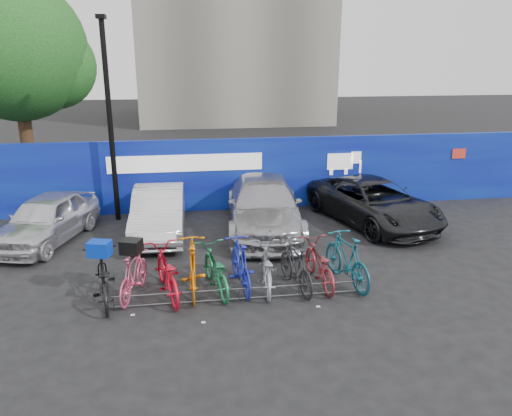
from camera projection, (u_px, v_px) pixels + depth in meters
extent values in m
plane|color=black|center=(236.00, 288.00, 11.22)|extent=(100.00, 100.00, 0.00)
cube|color=#0D0A8D|center=(217.00, 175.00, 16.53)|extent=(22.00, 0.15, 2.40)
cube|color=white|center=(186.00, 163.00, 16.17)|extent=(5.00, 0.02, 0.55)
cube|color=white|center=(340.00, 161.00, 16.91)|extent=(1.20, 0.02, 0.90)
cube|color=red|center=(459.00, 154.00, 17.46)|extent=(0.50, 0.02, 0.35)
cylinder|color=#382314|center=(27.00, 137.00, 19.11)|extent=(0.50, 0.50, 4.00)
sphere|color=#154616|center=(15.00, 49.00, 18.17)|extent=(5.20, 5.20, 5.20)
sphere|color=#154616|center=(53.00, 66.00, 18.79)|extent=(3.20, 3.20, 3.20)
cylinder|color=black|center=(110.00, 125.00, 14.99)|extent=(0.16, 0.16, 6.00)
cube|color=black|center=(101.00, 17.00, 14.09)|extent=(0.25, 0.50, 0.12)
cylinder|color=#595B60|center=(239.00, 289.00, 10.57)|extent=(5.60, 0.03, 0.03)
cylinder|color=#595B60|center=(239.00, 299.00, 10.64)|extent=(5.60, 0.03, 0.03)
cylinder|color=#595B60|center=(114.00, 303.00, 10.25)|extent=(0.03, 0.03, 0.28)
cylinder|color=#595B60|center=(178.00, 299.00, 10.43)|extent=(0.03, 0.03, 0.28)
cylinder|color=#595B60|center=(239.00, 295.00, 10.61)|extent=(0.03, 0.03, 0.28)
cylinder|color=#595B60|center=(299.00, 291.00, 10.79)|extent=(0.03, 0.03, 0.28)
cylinder|color=#595B60|center=(357.00, 287.00, 10.97)|extent=(0.03, 0.03, 0.28)
imported|color=silver|center=(46.00, 219.00, 13.82)|extent=(2.69, 4.22, 1.34)
imported|color=silver|center=(159.00, 212.00, 14.42)|extent=(1.50, 4.12, 1.35)
imported|color=#A0A0A5|center=(264.00, 205.00, 14.76)|extent=(2.60, 5.37, 1.51)
imported|color=black|center=(374.00, 202.00, 15.35)|extent=(3.50, 5.32, 1.36)
imported|color=black|center=(103.00, 279.00, 10.47)|extent=(1.07, 2.10, 1.05)
imported|color=#D84972|center=(134.00, 275.00, 10.70)|extent=(0.89, 1.76, 1.02)
imported|color=red|center=(167.00, 273.00, 10.72)|extent=(1.16, 2.17, 1.08)
imported|color=orange|center=(193.00, 267.00, 10.87)|extent=(0.60, 2.01, 1.21)
imported|color=#1A7041|center=(215.00, 270.00, 10.96)|extent=(1.03, 2.01, 1.01)
imported|color=#1A26AA|center=(241.00, 264.00, 11.07)|extent=(0.72, 1.95, 1.15)
imported|color=#94959B|center=(266.00, 268.00, 11.09)|extent=(0.83, 1.92, 0.98)
imported|color=#242427|center=(296.00, 267.00, 11.05)|extent=(0.82, 1.83, 1.07)
imported|color=maroon|center=(319.00, 264.00, 11.28)|extent=(0.80, 1.95, 1.00)
imported|color=#135668|center=(347.00, 259.00, 11.29)|extent=(0.95, 2.07, 1.20)
cube|color=#052BB1|center=(100.00, 249.00, 10.27)|extent=(0.51, 0.44, 0.32)
cube|color=black|center=(131.00, 246.00, 10.51)|extent=(0.50, 0.47, 0.29)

